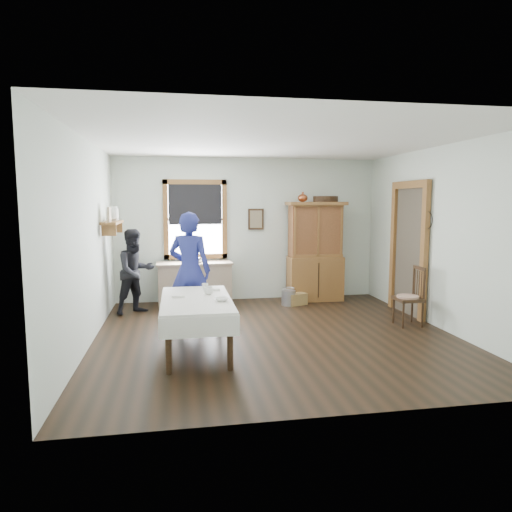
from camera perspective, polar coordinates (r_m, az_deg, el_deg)
name	(u,v)px	position (r m, az deg, el deg)	size (l,w,h in m)	color
room	(276,240)	(6.31, 2.47, 1.97)	(5.01, 5.01, 2.70)	black
window	(195,215)	(8.62, -7.59, 5.07)	(1.18, 0.07, 1.48)	white
doorway	(409,245)	(7.99, 18.58, 1.29)	(0.09, 1.14, 2.22)	#484033
wall_shelf	(113,221)	(7.76, -17.50, 4.21)	(0.24, 1.00, 0.44)	brown
framed_picture	(256,219)	(8.74, -0.01, 4.63)	(0.30, 0.04, 0.40)	#382513
rug_beater	(428,212)	(7.48, 20.71, 5.13)	(0.27, 0.27, 0.01)	black
work_counter	(195,283)	(8.46, -7.68, -3.41)	(1.36, 0.52, 0.78)	tan
china_hutch	(315,251)	(8.77, 7.42, 0.57)	(1.10, 0.52, 1.88)	brown
dining_table	(197,325)	(5.86, -7.42, -8.51)	(0.89, 1.69, 0.68)	white
spindle_chair	(408,296)	(7.33, 18.51, -4.78)	(0.42, 0.42, 0.91)	#382513
pail	(289,298)	(8.38, 4.09, -5.22)	(0.26, 0.26, 0.28)	#96979E
wicker_basket	(296,299)	(8.45, 5.01, -5.36)	(0.36, 0.25, 0.21)	#A5884A
woman_blue	(190,275)	(6.84, -8.27, -2.33)	(0.59, 0.39, 1.61)	navy
figure_dark	(136,275)	(7.94, -14.82, -2.26)	(0.64, 0.50, 1.32)	black
table_cup_a	(209,291)	(5.99, -5.95, -4.34)	(0.13, 0.13, 0.10)	white
table_cup_b	(205,286)	(6.34, -6.38, -3.79)	(0.09, 0.09, 0.08)	white
table_bowl	(222,299)	(5.60, -4.33, -5.39)	(0.19, 0.19, 0.05)	white
counter_book	(196,261)	(8.48, -7.56, -0.65)	(0.15, 0.21, 0.02)	#7B6E52
counter_bowl	(197,261)	(8.34, -7.35, -0.63)	(0.19, 0.19, 0.06)	white
shelf_bowl	(113,219)	(7.77, -17.49, 4.39)	(0.22, 0.22, 0.05)	white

